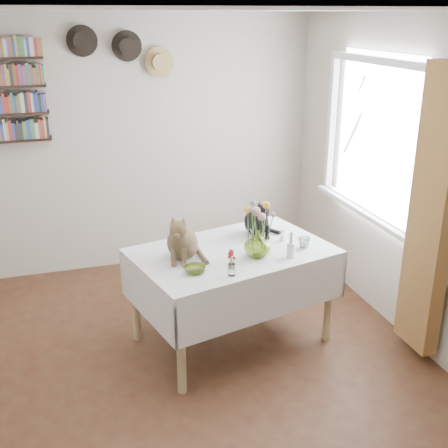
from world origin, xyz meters
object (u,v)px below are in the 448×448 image
object	(u,v)px
black_cat	(257,216)
flower_vase	(257,244)
dining_table	(232,273)
tabby_cat	(182,235)

from	to	relation	value
black_cat	flower_vase	size ratio (longest dim) A/B	1.56
dining_table	tabby_cat	world-z (taller)	tabby_cat
dining_table	black_cat	size ratio (longest dim) A/B	5.16
dining_table	black_cat	bearing A→B (deg)	42.01
dining_table	flower_vase	world-z (taller)	flower_vase
tabby_cat	black_cat	distance (m)	0.74
tabby_cat	flower_vase	bearing A→B (deg)	9.77
tabby_cat	dining_table	bearing A→B (deg)	27.73
dining_table	black_cat	xyz separation A→B (m)	(0.29, 0.26, 0.35)
dining_table	black_cat	world-z (taller)	black_cat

